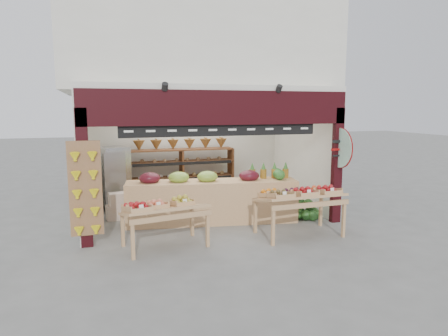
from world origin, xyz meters
TOP-DOWN VIEW (x-y plane):
  - ground at (0.00, 0.00)m, footprint 60.00×60.00m
  - shop_structure at (0.00, 1.61)m, footprint 6.36×5.12m
  - banana_board at (-2.73, -1.17)m, footprint 0.60×0.15m
  - gift_sign at (2.75, -1.15)m, footprint 0.04×0.93m
  - back_shelving at (-0.29, 1.79)m, footprint 2.90×0.47m
  - refrigerator at (-2.08, 1.64)m, footprint 0.81×0.81m
  - cardboard_stack at (-1.89, 0.78)m, footprint 1.00×0.73m
  - mid_counter at (-0.01, -0.19)m, footprint 3.99×1.41m
  - display_table_left at (-1.43, -1.49)m, footprint 1.68×1.11m
  - display_table_right at (1.47, -1.67)m, footprint 1.74×0.99m
  - watermelon_pile at (2.28, -0.60)m, footprint 0.66×0.63m

SIDE VIEW (x-z plane):
  - ground at x=0.00m, z-range 0.00..0.00m
  - watermelon_pile at x=2.28m, z-range -0.06..0.42m
  - cardboard_stack at x=-1.89m, z-range -0.09..0.56m
  - mid_counter at x=-0.01m, z-range -0.07..1.14m
  - display_table_left at x=-1.43m, z-range 0.26..1.26m
  - refrigerator at x=-2.08m, z-range 0.00..1.66m
  - display_table_right at x=1.47m, z-range 0.32..1.40m
  - banana_board at x=-2.73m, z-range 0.22..2.02m
  - back_shelving at x=-0.29m, z-range 0.25..2.05m
  - gift_sign at x=2.75m, z-range 1.29..2.21m
  - shop_structure at x=0.00m, z-range 1.22..6.62m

